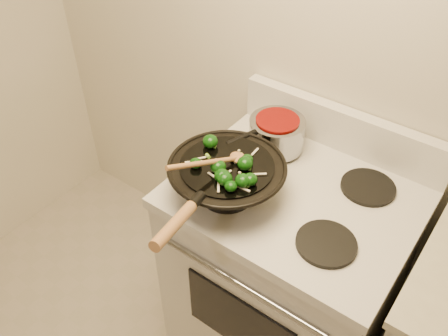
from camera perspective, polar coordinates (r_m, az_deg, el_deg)
The scene contains 5 objects.
stove at distance 1.92m, azimuth 7.52°, elevation -12.53°, with size 0.78×0.67×1.08m.
wok at distance 1.50m, azimuth 0.28°, elevation -1.19°, with size 0.38×0.62×0.21m.
stirfry at distance 1.43m, azimuth 0.51°, elevation -0.03°, with size 0.25×0.24×0.04m.
wooden_spoon at distance 1.43m, azimuth -0.60°, elevation 0.89°, with size 0.12×0.28×0.10m.
saucepan at distance 1.70m, azimuth 6.29°, elevation 4.20°, with size 0.20×0.31×0.12m.
Camera 1 is at (0.26, 0.12, 2.00)m, focal length 38.00 mm.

